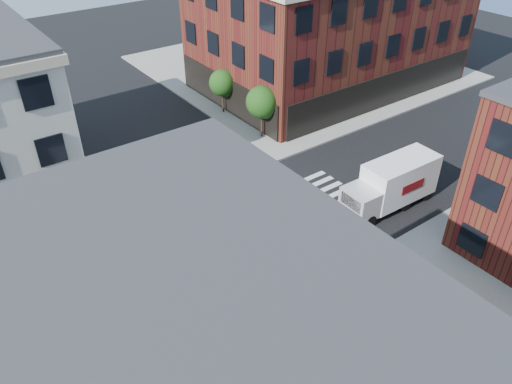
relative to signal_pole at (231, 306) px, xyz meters
name	(u,v)px	position (x,y,z in m)	size (l,w,h in m)	color
ground	(261,228)	(6.72, 6.68, -2.86)	(120.00, 120.00, 0.00)	black
sidewalk_ne	(299,67)	(27.72, 27.68, -2.78)	(30.00, 30.00, 0.15)	gray
building_ne	(330,25)	(27.22, 22.68, 3.14)	(25.00, 16.00, 12.00)	#4A1212
tree_near	(263,103)	(14.28, 16.65, 0.30)	(2.69, 2.69, 4.49)	black
tree_far	(223,84)	(14.28, 22.65, 0.02)	(2.43, 2.43, 4.07)	black
signal_pole	(231,306)	(0.00, 0.00, 0.00)	(1.29, 1.24, 4.60)	black
box_truck	(392,184)	(15.41, 3.53, -1.09)	(7.60, 2.51, 3.40)	white
traffic_cone	(252,298)	(2.47, 1.80, -2.52)	(0.44, 0.44, 0.69)	red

